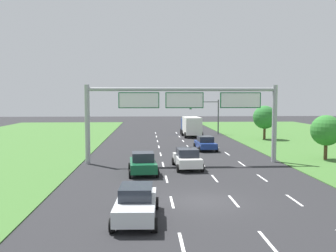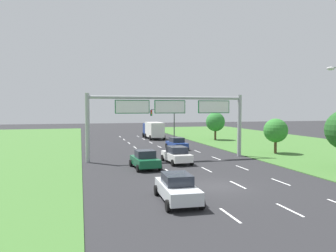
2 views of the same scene
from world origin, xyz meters
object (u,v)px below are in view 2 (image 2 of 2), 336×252
(car_mid_lane, at_px, (145,160))
(roadside_tree_far, at_px, (215,122))
(box_truck, at_px, (153,130))
(roadside_tree_mid, at_px, (276,131))
(sign_gantry, at_px, (170,113))
(car_near_red, at_px, (177,188))
(traffic_light_mast, at_px, (164,117))
(car_lead_silver, at_px, (177,143))
(car_far_ahead, at_px, (177,155))

(car_mid_lane, relative_size, roadside_tree_far, 0.86)
(box_truck, bearing_deg, car_mid_lane, -105.23)
(roadside_tree_mid, xyz_separation_m, roadside_tree_far, (-0.28, 17.59, 0.35))
(car_mid_lane, distance_m, sign_gantry, 7.32)
(car_mid_lane, distance_m, box_truck, 29.20)
(sign_gantry, bearing_deg, car_near_red, -103.77)
(traffic_light_mast, distance_m, roadside_tree_far, 10.66)
(sign_gantry, bearing_deg, car_mid_lane, -127.29)
(car_lead_silver, bearing_deg, box_truck, 86.64)
(car_mid_lane, bearing_deg, car_lead_silver, 58.73)
(car_mid_lane, height_order, traffic_light_mast, traffic_light_mast)
(roadside_tree_mid, bearing_deg, car_mid_lane, -161.86)
(car_near_red, height_order, traffic_light_mast, traffic_light_mast)
(car_lead_silver, height_order, traffic_light_mast, traffic_light_mast)
(car_mid_lane, xyz_separation_m, traffic_light_mast, (9.84, 31.21, 3.06))
(car_near_red, bearing_deg, sign_gantry, 78.61)
(box_truck, distance_m, roadside_tree_far, 11.18)
(box_truck, height_order, roadside_tree_far, roadside_tree_far)
(car_near_red, height_order, roadside_tree_mid, roadside_tree_mid)
(roadside_tree_mid, height_order, roadside_tree_far, roadside_tree_far)
(car_lead_silver, height_order, roadside_tree_mid, roadside_tree_mid)
(roadside_tree_mid, bearing_deg, sign_gantry, -176.49)
(car_lead_silver, bearing_deg, roadside_tree_mid, -38.17)
(traffic_light_mast, bearing_deg, roadside_tree_far, -48.86)
(car_mid_lane, relative_size, sign_gantry, 0.24)
(car_mid_lane, height_order, roadside_tree_mid, roadside_tree_mid)
(car_lead_silver, distance_m, sign_gantry, 9.70)
(roadside_tree_mid, bearing_deg, traffic_light_mast, 105.86)
(box_truck, distance_m, sign_gantry, 24.03)
(car_lead_silver, distance_m, roadside_tree_far, 14.53)
(car_near_red, bearing_deg, car_mid_lane, 91.37)
(car_lead_silver, relative_size, sign_gantry, 0.25)
(car_mid_lane, bearing_deg, traffic_light_mast, 69.14)
(car_near_red, relative_size, roadside_tree_mid, 1.07)
(sign_gantry, height_order, roadside_tree_mid, sign_gantry)
(sign_gantry, bearing_deg, car_far_ahead, -90.00)
(car_near_red, distance_m, car_mid_lane, 10.85)
(roadside_tree_far, bearing_deg, sign_gantry, -125.62)
(car_near_red, distance_m, car_lead_silver, 24.79)
(sign_gantry, xyz_separation_m, traffic_light_mast, (6.20, 26.43, -1.12))
(car_lead_silver, bearing_deg, car_near_red, -109.20)
(car_near_red, xyz_separation_m, box_truck, (7.21, 39.19, 0.81))
(car_mid_lane, bearing_deg, car_far_ahead, 27.50)
(car_lead_silver, height_order, roadside_tree_far, roadside_tree_far)
(car_mid_lane, xyz_separation_m, roadside_tree_far, (16.84, 23.20, 2.33))
(box_truck, bearing_deg, car_near_red, -101.74)
(traffic_light_mast, xyz_separation_m, roadside_tree_far, (7.00, -8.01, -0.72))
(car_near_red, relative_size, sign_gantry, 0.26)
(car_mid_lane, relative_size, traffic_light_mast, 0.74)
(car_mid_lane, relative_size, car_far_ahead, 0.91)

